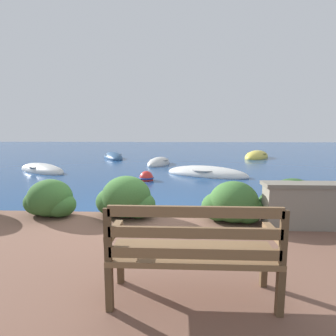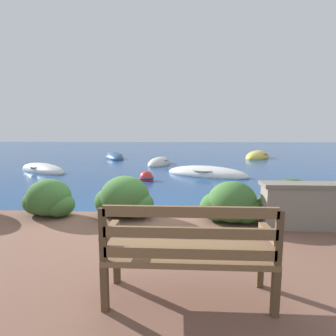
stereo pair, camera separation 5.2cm
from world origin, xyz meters
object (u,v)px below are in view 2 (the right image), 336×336
object	(u,v)px
rowboat_far	(159,163)
rowboat_distant	(257,157)
rowboat_outer	(114,157)
rowboat_nearest	(206,174)
park_bench	(189,250)
rowboat_mid	(42,170)
mooring_buoy	(146,178)

from	to	relation	value
rowboat_far	rowboat_distant	world-z (taller)	rowboat_distant
rowboat_outer	rowboat_distant	xyz separation A→B (m)	(9.49, 0.50, 0.02)
rowboat_nearest	rowboat_outer	xyz separation A→B (m)	(-5.46, 6.57, 0.00)
park_bench	rowboat_outer	size ratio (longest dim) A/B	0.43
rowboat_far	rowboat_outer	world-z (taller)	rowboat_outer
rowboat_mid	rowboat_far	world-z (taller)	rowboat_far
rowboat_nearest	rowboat_distant	xyz separation A→B (m)	(4.03, 7.06, 0.02)
rowboat_far	mooring_buoy	size ratio (longest dim) A/B	4.51
rowboat_far	rowboat_outer	distance (m)	4.62
rowboat_distant	mooring_buoy	xyz separation A→B (m)	(-6.30, -8.30, 0.01)
rowboat_distant	mooring_buoy	size ratio (longest dim) A/B	5.79
park_bench	mooring_buoy	size ratio (longest dim) A/B	2.71
rowboat_outer	park_bench	bearing A→B (deg)	-6.35
park_bench	rowboat_nearest	xyz separation A→B (m)	(0.96, 8.27, -0.65)
rowboat_outer	rowboat_far	bearing A→B (deg)	22.13
rowboat_far	rowboat_distant	size ratio (longest dim) A/B	0.78
park_bench	mooring_buoy	distance (m)	7.18
rowboat_distant	rowboat_outer	bearing A→B (deg)	-54.42
rowboat_mid	rowboat_far	bearing A→B (deg)	62.45
rowboat_nearest	mooring_buoy	world-z (taller)	rowboat_nearest
rowboat_outer	rowboat_distant	distance (m)	9.50
park_bench	rowboat_far	distance (m)	11.68
rowboat_far	rowboat_outer	xyz separation A→B (m)	(-3.28, 3.24, -0.00)
park_bench	rowboat_distant	xyz separation A→B (m)	(4.99, 15.33, -0.63)
rowboat_distant	rowboat_nearest	bearing A→B (deg)	2.86
rowboat_far	park_bench	bearing A→B (deg)	-158.04
rowboat_nearest	rowboat_mid	xyz separation A→B (m)	(-7.13, 0.65, -0.00)
rowboat_mid	mooring_buoy	world-z (taller)	rowboat_mid
rowboat_nearest	rowboat_far	bearing A→B (deg)	-31.13
park_bench	rowboat_mid	world-z (taller)	park_bench
rowboat_nearest	mooring_buoy	size ratio (longest dim) A/B	6.53
rowboat_outer	rowboat_distant	world-z (taller)	rowboat_distant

